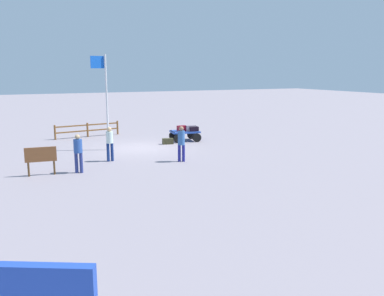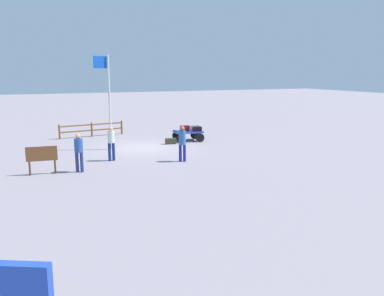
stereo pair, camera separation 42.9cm
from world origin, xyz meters
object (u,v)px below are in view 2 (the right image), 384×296
at_px(suitcase_navy, 185,128).
at_px(worker_lead, 182,141).
at_px(suitcase_olive, 194,128).
at_px(flagpole, 108,94).
at_px(signboard, 42,156).
at_px(luggage_cart, 188,134).
at_px(worker_trailing, 111,141).
at_px(suitcase_grey, 171,141).
at_px(worker_supervisor, 79,150).
at_px(suitcase_tan, 197,129).

distance_m(suitcase_navy, worker_lead, 5.65).
distance_m(suitcase_olive, worker_lead, 5.72).
xyz_separation_m(worker_lead, flagpole, (2.57, -4.35, 2.05)).
height_order(flagpole, signboard, flagpole).
bearing_deg(luggage_cart, worker_trailing, 33.92).
relative_size(suitcase_grey, worker_supervisor, 0.41).
distance_m(luggage_cart, signboard, 10.17).
relative_size(suitcase_tan, suitcase_olive, 0.90).
height_order(luggage_cart, suitcase_tan, suitcase_tan).
relative_size(suitcase_olive, signboard, 0.52).
relative_size(suitcase_navy, signboard, 0.49).
height_order(suitcase_olive, worker_supervisor, worker_supervisor).
bearing_deg(luggage_cart, suitcase_olive, 145.59).
bearing_deg(luggage_cart, suitcase_navy, 16.61).
distance_m(suitcase_olive, worker_trailing, 6.82).
bearing_deg(signboard, suitcase_grey, -148.19).
bearing_deg(luggage_cart, suitcase_grey, 24.05).
height_order(worker_supervisor, flagpole, flagpole).
bearing_deg(worker_lead, worker_trailing, -26.08).
relative_size(suitcase_navy, worker_supervisor, 0.37).
height_order(worker_lead, worker_supervisor, worker_lead).
bearing_deg(suitcase_navy, worker_lead, 66.18).
height_order(suitcase_navy, worker_trailing, worker_trailing).
bearing_deg(worker_lead, suitcase_olive, -119.08).
relative_size(luggage_cart, suitcase_grey, 2.76).
bearing_deg(flagpole, luggage_cart, -170.17).
relative_size(suitcase_olive, worker_trailing, 0.39).
bearing_deg(suitcase_navy, worker_supervisor, 36.97).
distance_m(suitcase_tan, worker_trailing, 6.86).
xyz_separation_m(flagpole, signboard, (3.71, 4.32, -2.23)).
height_order(luggage_cart, worker_supervisor, worker_supervisor).
bearing_deg(suitcase_navy, luggage_cart, -163.39).
distance_m(suitcase_navy, signboard, 9.98).
height_order(luggage_cart, signboard, signboard).
height_order(worker_lead, flagpole, flagpole).
height_order(suitcase_tan, signboard, signboard).
bearing_deg(suitcase_olive, luggage_cart, -34.41).
distance_m(suitcase_grey, worker_lead, 4.82).
height_order(suitcase_tan, worker_lead, worker_lead).
bearing_deg(suitcase_navy, flagpole, 9.57).
bearing_deg(luggage_cart, signboard, 30.68).
bearing_deg(worker_supervisor, suitcase_grey, -141.05).
bearing_deg(signboard, worker_lead, 179.72).
relative_size(suitcase_tan, worker_supervisor, 0.36).
height_order(worker_trailing, signboard, worker_trailing).
relative_size(worker_lead, worker_supervisor, 1.03).
bearing_deg(worker_trailing, suitcase_grey, -143.30).
relative_size(flagpole, signboard, 4.11).
relative_size(suitcase_olive, flagpole, 0.13).
xyz_separation_m(suitcase_grey, signboard, (7.39, 4.59, 0.63)).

